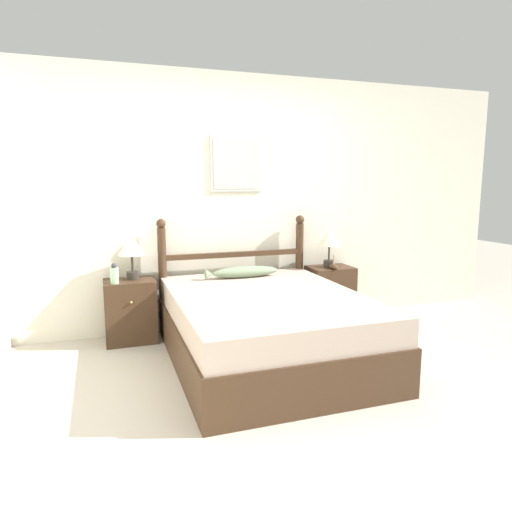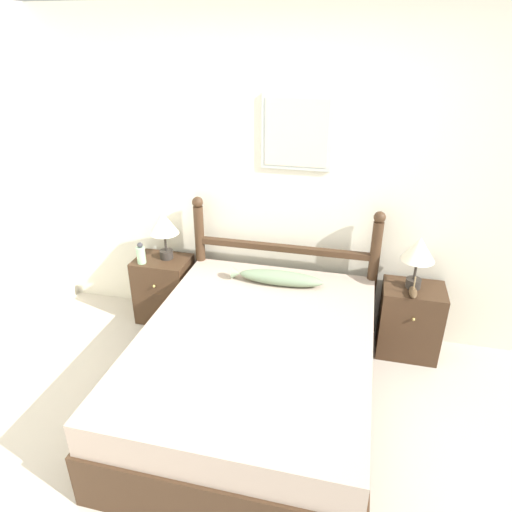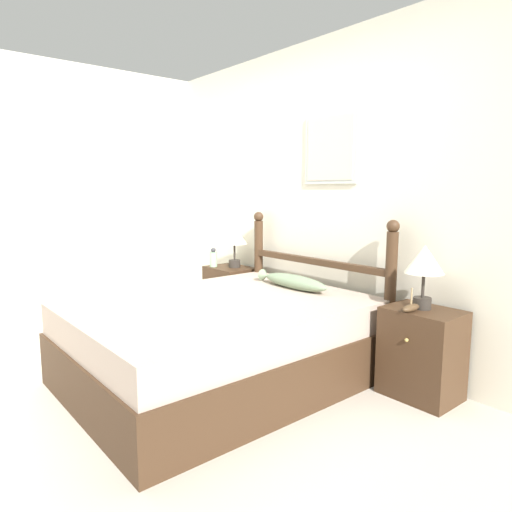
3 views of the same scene
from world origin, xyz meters
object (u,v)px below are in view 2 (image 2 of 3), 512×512
object	(u,v)px
table_lamp_left	(164,226)
nightstand_left	(164,289)
table_lamp_right	(419,252)
bottle	(141,254)
nightstand_right	(410,320)
bed	(255,370)
model_boat	(413,292)
fish_pillow	(278,278)

from	to	relation	value
table_lamp_left	nightstand_left	bearing A→B (deg)	-138.09
nightstand_left	table_lamp_right	world-z (taller)	table_lamp_right
table_lamp_right	bottle	distance (m)	2.21
nightstand_right	table_lamp_left	size ratio (longest dim) A/B	1.42
nightstand_left	nightstand_right	xyz separation A→B (m)	(2.08, 0.00, 0.00)
nightstand_right	bed	bearing A→B (deg)	-140.69
nightstand_left	table_lamp_left	world-z (taller)	table_lamp_left
nightstand_left	nightstand_right	world-z (taller)	same
bed	bottle	xyz separation A→B (m)	(-1.17, 0.75, 0.39)
nightstand_left	table_lamp_right	size ratio (longest dim) A/B	1.42
model_boat	fish_pillow	size ratio (longest dim) A/B	0.23
nightstand_right	table_lamp_left	xyz separation A→B (m)	(-2.05, 0.03, 0.59)
bottle	fish_pillow	bearing A→B (deg)	-2.77
bed	fish_pillow	distance (m)	0.77
table_lamp_right	nightstand_right	bearing A→B (deg)	-18.27
nightstand_left	fish_pillow	bearing A→B (deg)	-8.77
nightstand_left	fish_pillow	xyz separation A→B (m)	(1.06, -0.16, 0.33)
nightstand_left	model_boat	xyz separation A→B (m)	(2.06, -0.11, 0.32)
model_boat	nightstand_left	bearing A→B (deg)	176.90
table_lamp_left	bed	bearing A→B (deg)	-41.33
bed	table_lamp_left	xyz separation A→B (m)	(-1.01, 0.89, 0.60)
fish_pillow	bottle	bearing A→B (deg)	177.23
bed	table_lamp_right	world-z (taller)	table_lamp_right
nightstand_right	bottle	bearing A→B (deg)	-177.27
nightstand_left	model_boat	bearing A→B (deg)	-3.10
nightstand_right	table_lamp_right	bearing A→B (deg)	161.73
bed	nightstand_right	distance (m)	1.35
nightstand_right	table_lamp_left	distance (m)	2.13
nightstand_right	fish_pillow	xyz separation A→B (m)	(-1.03, -0.16, 0.33)
nightstand_right	fish_pillow	distance (m)	1.09
bed	table_lamp_right	size ratio (longest dim) A/B	4.82
bed	fish_pillow	bearing A→B (deg)	88.91
table_lamp_right	bottle	world-z (taller)	table_lamp_right
table_lamp_right	fish_pillow	size ratio (longest dim) A/B	0.57
nightstand_right	table_lamp_right	xyz separation A→B (m)	(-0.02, 0.01, 0.59)
table_lamp_left	fish_pillow	bearing A→B (deg)	-10.81
table_lamp_right	bottle	bearing A→B (deg)	-177.08
bed	nightstand_right	size ratio (longest dim) A/B	3.40
nightstand_left	fish_pillow	size ratio (longest dim) A/B	0.81
bottle	nightstand_right	bearing A→B (deg)	2.73
nightstand_right	model_boat	distance (m)	0.34
model_boat	fish_pillow	world-z (taller)	model_boat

